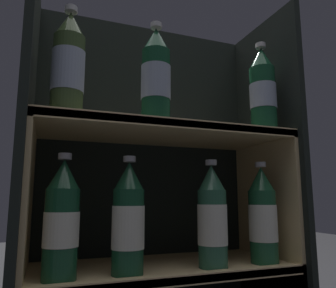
{
  "coord_description": "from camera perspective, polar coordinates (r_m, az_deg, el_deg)",
  "views": [
    {
      "loc": [
        -0.31,
        -0.73,
        0.44
      ],
      "look_at": [
        0.0,
        0.11,
        0.58
      ],
      "focal_mm": 35.0,
      "sensor_mm": 36.0,
      "label": 1
    }
  ],
  "objects": [
    {
      "name": "fridge_side_right",
      "position": [
        1.11,
        17.1,
        -4.99
      ],
      "size": [
        0.02,
        0.34,
        1.03
      ],
      "primitive_type": "cube",
      "color": "black",
      "rests_on": "ground_plane"
    },
    {
      "name": "bottle_upper_front_0",
      "position": [
        0.85,
        -16.97,
        12.91
      ],
      "size": [
        0.08,
        0.08,
        0.28
      ],
      "color": "#384C28",
      "rests_on": "shelf_upper"
    },
    {
      "name": "bottle_lower_front_1",
      "position": [
        0.81,
        -6.94,
        -13.04
      ],
      "size": [
        0.08,
        0.08,
        0.28
      ],
      "color": "#144228",
      "rests_on": "shelf_lower"
    },
    {
      "name": "bottle_upper_front_1",
      "position": [
        0.89,
        -2.13,
        11.54
      ],
      "size": [
        0.08,
        0.08,
        0.28
      ],
      "color": "#144228",
      "rests_on": "shelf_upper"
    },
    {
      "name": "shelf_upper",
      "position": [
        0.93,
        -0.85,
        -7.99
      ],
      "size": [
        0.71,
        0.3,
        0.63
      ],
      "color": "#DBBC84",
      "rests_on": "ground_plane"
    },
    {
      "name": "bottle_upper_front_2",
      "position": [
        1.04,
        16.18,
        8.8
      ],
      "size": [
        0.08,
        0.08,
        0.28
      ],
      "color": "#144228",
      "rests_on": "shelf_upper"
    },
    {
      "name": "bottle_lower_front_0",
      "position": [
        0.79,
        -18.03,
        -12.67
      ],
      "size": [
        0.08,
        0.08,
        0.28
      ],
      "color": "#144228",
      "rests_on": "shelf_lower"
    },
    {
      "name": "fridge_back_wall",
      "position": [
        1.09,
        -3.85,
        -5.3
      ],
      "size": [
        0.75,
        0.02,
        1.03
      ],
      "primitive_type": "cube",
      "color": "black",
      "rests_on": "ground_plane"
    },
    {
      "name": "bottle_lower_front_2",
      "position": [
        0.89,
        7.72,
        -12.69
      ],
      "size": [
        0.08,
        0.08,
        0.28
      ],
      "color": "#285B42",
      "rests_on": "shelf_lower"
    },
    {
      "name": "shelf_lower",
      "position": [
        0.95,
        -0.82,
        -23.07
      ],
      "size": [
        0.71,
        0.3,
        0.26
      ],
      "color": "#DBBC84",
      "rests_on": "ground_plane"
    },
    {
      "name": "fridge_side_left",
      "position": [
        0.88,
        -23.92,
        -3.58
      ],
      "size": [
        0.02,
        0.34,
        1.03
      ],
      "primitive_type": "cube",
      "color": "black",
      "rests_on": "ground_plane"
    },
    {
      "name": "bottle_lower_front_3",
      "position": [
        0.98,
        16.18,
        -12.1
      ],
      "size": [
        0.08,
        0.08,
        0.28
      ],
      "color": "#194C2D",
      "rests_on": "shelf_lower"
    }
  ]
}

